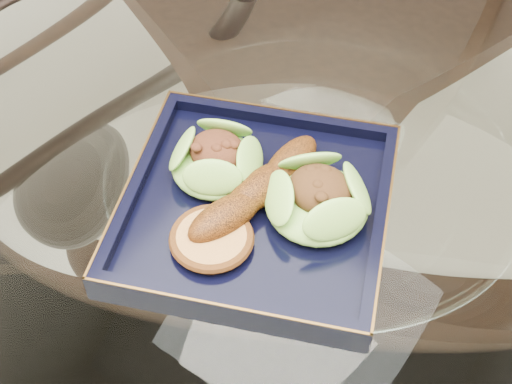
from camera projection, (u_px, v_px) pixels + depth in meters
The scene contains 7 objects.
dining_table at pixel (303, 284), 0.89m from camera, with size 1.13×1.13×0.77m.
dining_chair at pixel (350, 39), 1.27m from camera, with size 0.56×0.56×1.01m.
navy_plate at pixel (256, 211), 0.74m from camera, with size 0.27×0.27×0.02m, color black.
lettuce_wrap_left at pixel (216, 162), 0.75m from camera, with size 0.10×0.10×0.03m, color #609B2D.
lettuce_wrap_right at pixel (317, 201), 0.72m from camera, with size 0.10×0.10×0.04m, color #5CA730.
roasted_plantain at pixel (259, 189), 0.73m from camera, with size 0.18×0.04×0.03m, color #66300A.
crumb_patty at pixel (212, 240), 0.70m from camera, with size 0.07×0.07×0.01m, color #CC8744.
Camera 1 is at (0.23, -0.44, 1.35)m, focal length 50.00 mm.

